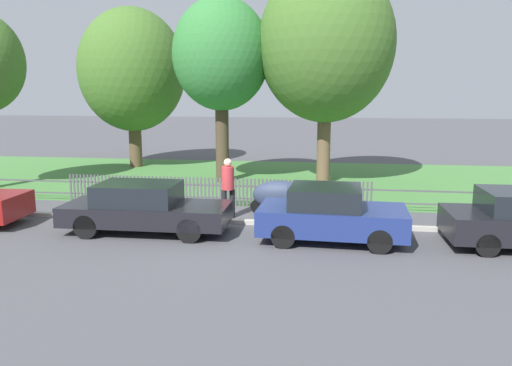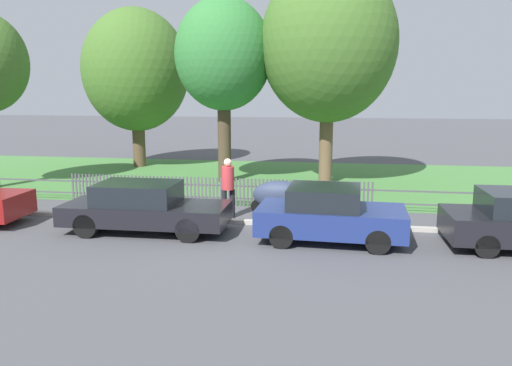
{
  "view_description": "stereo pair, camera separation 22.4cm",
  "coord_description": "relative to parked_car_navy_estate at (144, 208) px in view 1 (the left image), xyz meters",
  "views": [
    {
      "loc": [
        3.76,
        -13.88,
        3.84
      ],
      "look_at": [
        1.63,
        0.8,
        1.1
      ],
      "focal_mm": 35.0,
      "sensor_mm": 36.0,
      "label": 1
    },
    {
      "loc": [
        3.98,
        -13.85,
        3.84
      ],
      "look_at": [
        1.63,
        0.8,
        1.1
      ],
      "focal_mm": 35.0,
      "sensor_mm": 36.0,
      "label": 2
    }
  ],
  "objects": [
    {
      "name": "park_fence",
      "position": [
        1.18,
        3.45,
        -0.22
      ],
      "size": [
        41.85,
        0.05,
        0.97
      ],
      "color": "#4C4C51",
      "rests_on": "ground"
    },
    {
      "name": "kerb_stone",
      "position": [
        1.18,
        1.26,
        -0.64
      ],
      "size": [
        41.85,
        0.2,
        0.12
      ],
      "primitive_type": "cube",
      "color": "#B2ADA3",
      "rests_on": "ground"
    },
    {
      "name": "parked_car_red_compact",
      "position": [
        5.05,
        -0.08,
        0.02
      ],
      "size": [
        3.82,
        1.98,
        1.44
      ],
      "rotation": [
        0.0,
        0.0,
        -0.04
      ],
      "color": "navy",
      "rests_on": "ground"
    },
    {
      "name": "tree_behind_motorcycle",
      "position": [
        -4.83,
        11.62,
        4.14
      ],
      "size": [
        5.29,
        5.29,
        7.91
      ],
      "color": "brown",
      "rests_on": "ground"
    },
    {
      "name": "tree_mid_park",
      "position": [
        0.51,
        7.92,
        4.57
      ],
      "size": [
        4.01,
        4.01,
        7.63
      ],
      "color": "#473828",
      "rests_on": "ground"
    },
    {
      "name": "covered_motorcycle",
      "position": [
        3.56,
        2.38,
        -0.04
      ],
      "size": [
        1.86,
        0.82,
        1.11
      ],
      "rotation": [
        0.0,
        0.0,
        -0.07
      ],
      "color": "black",
      "rests_on": "ground"
    },
    {
      "name": "ground_plane",
      "position": [
        1.18,
        1.16,
        -0.7
      ],
      "size": [
        120.0,
        120.0,
        0.0
      ],
      "primitive_type": "plane",
      "color": "#4C4C51"
    },
    {
      "name": "pedestrian_near_fence",
      "position": [
        1.97,
        1.86,
        0.34
      ],
      "size": [
        0.51,
        0.51,
        1.84
      ],
      "rotation": [
        0.0,
        0.0,
        3.68
      ],
      "color": "black",
      "rests_on": "ground"
    },
    {
      "name": "parked_car_navy_estate",
      "position": [
        0.0,
        0.0,
        0.0
      ],
      "size": [
        4.53,
        1.8,
        1.38
      ],
      "rotation": [
        0.0,
        0.0,
        0.01
      ],
      "color": "black",
      "rests_on": "ground"
    },
    {
      "name": "tree_far_left",
      "position": [
        4.77,
        8.17,
        4.99
      ],
      "size": [
        5.48,
        5.48,
        8.86
      ],
      "color": "brown",
      "rests_on": "ground"
    },
    {
      "name": "grass_strip",
      "position": [
        1.18,
        8.89,
        -0.7
      ],
      "size": [
        41.85,
        10.9,
        0.01
      ],
      "primitive_type": "cube",
      "color": "#477F3D",
      "rests_on": "ground"
    }
  ]
}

